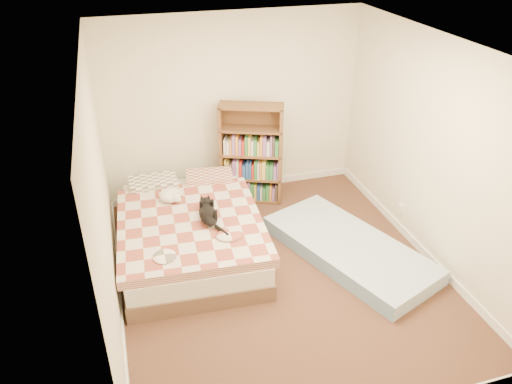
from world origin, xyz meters
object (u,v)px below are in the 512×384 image
object	(u,v)px
black_cat	(208,213)
white_dog	(171,195)
bookshelf	(251,165)
bed	(190,231)
floor_mattress	(349,249)

from	to	relation	value
black_cat	white_dog	xyz separation A→B (m)	(-0.34, 0.52, -0.00)
black_cat	bookshelf	bearing A→B (deg)	59.24
bed	floor_mattress	distance (m)	1.89
black_cat	white_dog	distance (m)	0.62
bookshelf	white_dog	xyz separation A→B (m)	(-1.18, -0.65, 0.07)
bookshelf	bed	bearing A→B (deg)	-115.16
bed	floor_mattress	xyz separation A→B (m)	(1.77, -0.65, -0.17)
bed	bookshelf	distance (m)	1.44
bed	bookshelf	xyz separation A→B (m)	(1.03, 0.97, 0.26)
floor_mattress	white_dog	size ratio (longest dim) A/B	6.18
bookshelf	floor_mattress	xyz separation A→B (m)	(0.74, -1.62, -0.43)
floor_mattress	white_dog	bearing A→B (deg)	131.81
floor_mattress	black_cat	bearing A→B (deg)	142.54
floor_mattress	white_dog	xyz separation A→B (m)	(-1.91, 0.97, 0.50)
bed	bookshelf	world-z (taller)	bookshelf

